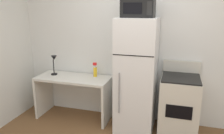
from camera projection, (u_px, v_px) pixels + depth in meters
name	position (u px, v px, depth m)	size (l,w,h in m)	color
wall_back_white	(144.00, 46.00, 3.70)	(5.00, 0.10, 2.60)	silver
desk	(74.00, 89.00, 3.90)	(1.28, 0.55, 0.75)	silver
desk_lamp	(54.00, 62.00, 3.90)	(0.14, 0.12, 0.35)	black
spray_bottle	(95.00, 71.00, 3.85)	(0.06, 0.06, 0.25)	yellow
refrigerator	(136.00, 76.00, 3.45)	(0.59, 0.68, 1.78)	white
microwave	(138.00, 8.00, 3.16)	(0.46, 0.35, 0.26)	black
oven_range	(179.00, 105.00, 3.41)	(0.57, 0.61, 1.10)	beige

